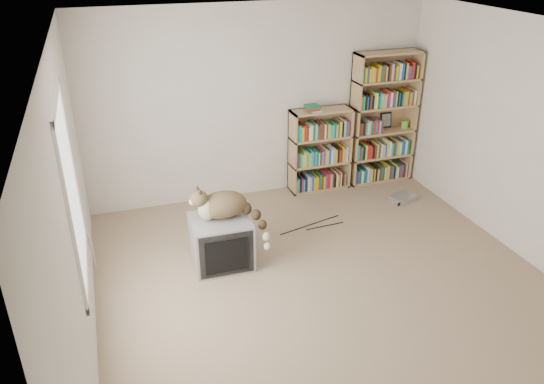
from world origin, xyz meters
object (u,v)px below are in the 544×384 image
object	(u,v)px
cat	(229,209)
bookcase_short	(319,153)
crt_tv	(221,241)
bookcase_tall	(382,122)
dvd_player	(403,198)

from	to	relation	value
cat	bookcase_short	bearing A→B (deg)	39.15
crt_tv	cat	distance (m)	0.39
bookcase_tall	dvd_player	bearing A→B (deg)	-91.13
cat	bookcase_tall	world-z (taller)	bookcase_tall
bookcase_tall	bookcase_short	size ratio (longest dim) A/B	1.61
crt_tv	bookcase_short	distance (m)	2.26
bookcase_tall	bookcase_short	distance (m)	0.99
crt_tv	dvd_player	world-z (taller)	crt_tv
crt_tv	bookcase_short	bearing A→B (deg)	40.87
cat	bookcase_tall	bearing A→B (deg)	27.04
bookcase_tall	crt_tv	bearing A→B (deg)	-151.68
crt_tv	bookcase_short	world-z (taller)	bookcase_short
cat	bookcase_tall	distance (m)	2.94
crt_tv	bookcase_short	xyz separation A→B (m)	(1.73, 1.43, 0.25)
crt_tv	dvd_player	bearing A→B (deg)	15.82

